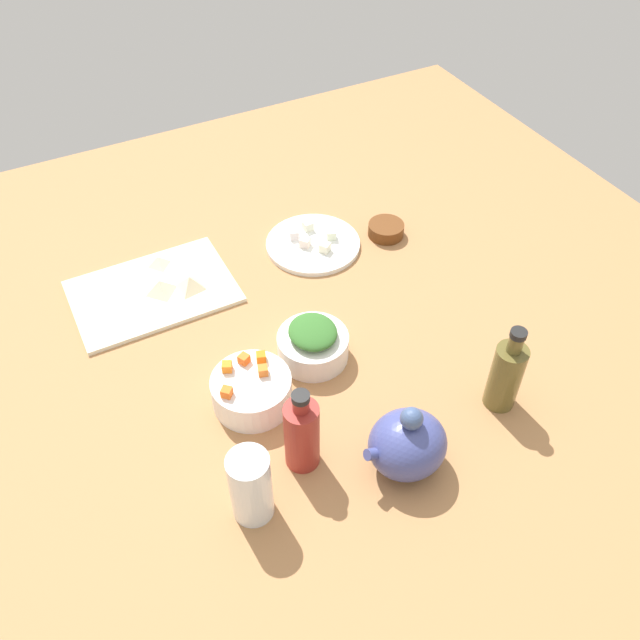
# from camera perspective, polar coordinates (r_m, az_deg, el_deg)

# --- Properties ---
(tabletop) EXTENTS (1.90, 1.90, 0.03)m
(tabletop) POSITION_cam_1_polar(r_m,az_deg,el_deg) (1.40, 0.00, -1.87)
(tabletop) COLOR #A87447
(tabletop) RESTS_ON ground
(cutting_board) EXTENTS (0.35, 0.24, 0.01)m
(cutting_board) POSITION_cam_1_polar(r_m,az_deg,el_deg) (1.52, -14.10, 2.38)
(cutting_board) COLOR silver
(cutting_board) RESTS_ON tabletop
(plate_tofu) EXTENTS (0.22, 0.22, 0.01)m
(plate_tofu) POSITION_cam_1_polar(r_m,az_deg,el_deg) (1.60, -0.60, 6.52)
(plate_tofu) COLOR white
(plate_tofu) RESTS_ON tabletop
(bowl_greens) EXTENTS (0.14, 0.14, 0.06)m
(bowl_greens) POSITION_cam_1_polar(r_m,az_deg,el_deg) (1.33, -0.61, -2.29)
(bowl_greens) COLOR white
(bowl_greens) RESTS_ON tabletop
(bowl_carrots) EXTENTS (0.15, 0.15, 0.06)m
(bowl_carrots) POSITION_cam_1_polar(r_m,az_deg,el_deg) (1.26, -5.86, -6.05)
(bowl_carrots) COLOR white
(bowl_carrots) RESTS_ON tabletop
(bowl_small_side) EXTENTS (0.09, 0.09, 0.03)m
(bowl_small_side) POSITION_cam_1_polar(r_m,az_deg,el_deg) (1.64, 5.67, 7.71)
(bowl_small_side) COLOR #603314
(bowl_small_side) RESTS_ON tabletop
(teapot) EXTENTS (0.15, 0.13, 0.15)m
(teapot) POSITION_cam_1_polar(r_m,az_deg,el_deg) (1.16, 7.48, -10.45)
(teapot) COLOR #414A8C
(teapot) RESTS_ON tabletop
(bottle_0) EXTENTS (0.06, 0.06, 0.18)m
(bottle_0) POSITION_cam_1_polar(r_m,az_deg,el_deg) (1.14, -1.57, -9.71)
(bottle_0) COLOR maroon
(bottle_0) RESTS_ON tabletop
(bottle_1) EXTENTS (0.06, 0.06, 0.19)m
(bottle_1) POSITION_cam_1_polar(r_m,az_deg,el_deg) (1.26, 15.63, -4.52)
(bottle_1) COLOR brown
(bottle_1) RESTS_ON tabletop
(drinking_glass_0) EXTENTS (0.07, 0.07, 0.15)m
(drinking_glass_0) POSITION_cam_1_polar(r_m,az_deg,el_deg) (1.10, -5.95, -13.97)
(drinking_glass_0) COLOR white
(drinking_glass_0) RESTS_ON tabletop
(carrot_cube_0) EXTENTS (0.02, 0.02, 0.02)m
(carrot_cube_0) POSITION_cam_1_polar(r_m,az_deg,el_deg) (1.26, -5.07, -3.18)
(carrot_cube_0) COLOR orange
(carrot_cube_0) RESTS_ON bowl_carrots
(carrot_cube_1) EXTENTS (0.02, 0.02, 0.02)m
(carrot_cube_1) POSITION_cam_1_polar(r_m,az_deg,el_deg) (1.23, -4.91, -4.32)
(carrot_cube_1) COLOR orange
(carrot_cube_1) RESTS_ON bowl_carrots
(carrot_cube_2) EXTENTS (0.02, 0.02, 0.02)m
(carrot_cube_2) POSITION_cam_1_polar(r_m,az_deg,el_deg) (1.26, -6.53, -3.33)
(carrot_cube_2) COLOR orange
(carrot_cube_2) RESTS_ON bowl_carrots
(carrot_cube_3) EXTENTS (0.02, 0.02, 0.02)m
(carrot_cube_3) POSITION_cam_1_polar(r_m,az_deg,el_deg) (1.25, -7.96, -3.99)
(carrot_cube_3) COLOR orange
(carrot_cube_3) RESTS_ON bowl_carrots
(carrot_cube_4) EXTENTS (0.03, 0.03, 0.02)m
(carrot_cube_4) POSITION_cam_1_polar(r_m,az_deg,el_deg) (1.21, -7.99, -6.14)
(carrot_cube_4) COLOR orange
(carrot_cube_4) RESTS_ON bowl_carrots
(chopped_greens_mound) EXTENTS (0.10, 0.11, 0.03)m
(chopped_greens_mound) POSITION_cam_1_polar(r_m,az_deg,el_deg) (1.30, -0.62, -1.01)
(chopped_greens_mound) COLOR #336829
(chopped_greens_mound) RESTS_ON bowl_greens
(tofu_cube_0) EXTENTS (0.03, 0.03, 0.02)m
(tofu_cube_0) POSITION_cam_1_polar(r_m,az_deg,el_deg) (1.56, 0.43, 6.23)
(tofu_cube_0) COLOR white
(tofu_cube_0) RESTS_ON plate_tofu
(tofu_cube_1) EXTENTS (0.03, 0.03, 0.02)m
(tofu_cube_1) POSITION_cam_1_polar(r_m,az_deg,el_deg) (1.58, -1.28, 6.67)
(tofu_cube_1) COLOR #FAE2D1
(tofu_cube_1) RESTS_ON plate_tofu
(tofu_cube_2) EXTENTS (0.03, 0.03, 0.02)m
(tofu_cube_2) POSITION_cam_1_polar(r_m,az_deg,el_deg) (1.60, 0.96, 7.33)
(tofu_cube_2) COLOR white
(tofu_cube_2) RESTS_ON plate_tofu
(tofu_cube_3) EXTENTS (0.02, 0.02, 0.02)m
(tofu_cube_3) POSITION_cam_1_polar(r_m,az_deg,el_deg) (1.63, -1.05, 8.06)
(tofu_cube_3) COLOR silver
(tofu_cube_3) RESTS_ON plate_tofu
(tofu_cube_4) EXTENTS (0.03, 0.03, 0.02)m
(tofu_cube_4) POSITION_cam_1_polar(r_m,az_deg,el_deg) (1.60, -2.24, 7.35)
(tofu_cube_4) COLOR silver
(tofu_cube_4) RESTS_ON plate_tofu
(dumpling_0) EXTENTS (0.04, 0.05, 0.02)m
(dumpling_0) POSITION_cam_1_polar(r_m,az_deg,el_deg) (1.57, -13.67, 4.96)
(dumpling_0) COLOR beige
(dumpling_0) RESTS_ON cutting_board
(dumpling_1) EXTENTS (0.08, 0.08, 0.03)m
(dumpling_1) POSITION_cam_1_polar(r_m,az_deg,el_deg) (1.50, -11.08, 3.20)
(dumpling_1) COLOR beige
(dumpling_1) RESTS_ON cutting_board
(dumpling_2) EXTENTS (0.05, 0.06, 0.03)m
(dumpling_2) POSITION_cam_1_polar(r_m,az_deg,el_deg) (1.50, -13.51, 2.85)
(dumpling_2) COLOR beige
(dumpling_2) RESTS_ON cutting_board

